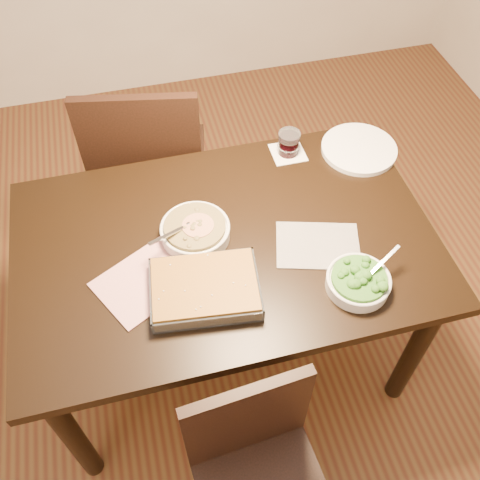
# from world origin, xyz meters

# --- Properties ---
(ground) EXTENTS (4.00, 4.00, 0.00)m
(ground) POSITION_xyz_m (0.00, 0.00, 0.00)
(ground) COLOR #4F2616
(ground) RESTS_ON ground
(table) EXTENTS (1.40, 0.90, 0.75)m
(table) POSITION_xyz_m (0.00, 0.00, 0.65)
(table) COLOR black
(table) RESTS_ON ground
(magazine_a) EXTENTS (0.38, 0.34, 0.01)m
(magazine_a) POSITION_xyz_m (-0.27, -0.09, 0.75)
(magazine_a) COLOR #B83448
(magazine_a) RESTS_ON table
(magazine_b) EXTENTS (0.32, 0.26, 0.00)m
(magazine_b) POSITION_xyz_m (0.29, -0.10, 0.75)
(magazine_b) COLOR #28272F
(magazine_b) RESTS_ON table
(coaster) EXTENTS (0.13, 0.13, 0.00)m
(coaster) POSITION_xyz_m (0.33, 0.36, 0.75)
(coaster) COLOR white
(coaster) RESTS_ON table
(stew_bowl) EXTENTS (0.24, 0.23, 0.09)m
(stew_bowl) POSITION_xyz_m (-0.09, 0.04, 0.78)
(stew_bowl) COLOR white
(stew_bowl) RESTS_ON table
(broccoli_bowl) EXTENTS (0.22, 0.20, 0.08)m
(broccoli_bowl) POSITION_xyz_m (0.36, -0.28, 0.78)
(broccoli_bowl) COLOR white
(broccoli_bowl) RESTS_ON table
(baking_dish) EXTENTS (0.36, 0.28, 0.06)m
(baking_dish) POSITION_xyz_m (-0.11, -0.19, 0.78)
(baking_dish) COLOR silver
(baking_dish) RESTS_ON table
(wine_tumbler) EXTENTS (0.08, 0.08, 0.09)m
(wine_tumbler) POSITION_xyz_m (0.33, 0.36, 0.80)
(wine_tumbler) COLOR black
(wine_tumbler) RESTS_ON coaster
(dinner_plate) EXTENTS (0.29, 0.29, 0.02)m
(dinner_plate) POSITION_xyz_m (0.60, 0.30, 0.76)
(dinner_plate) COLOR white
(dinner_plate) RESTS_ON table
(chair_near) EXTENTS (0.41, 0.41, 0.81)m
(chair_near) POSITION_xyz_m (-0.06, -0.65, 0.45)
(chair_near) COLOR black
(chair_near) RESTS_ON ground
(chair_far) EXTENTS (0.55, 0.55, 0.99)m
(chair_far) POSITION_xyz_m (-0.19, 0.65, 0.55)
(chair_far) COLOR black
(chair_far) RESTS_ON ground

